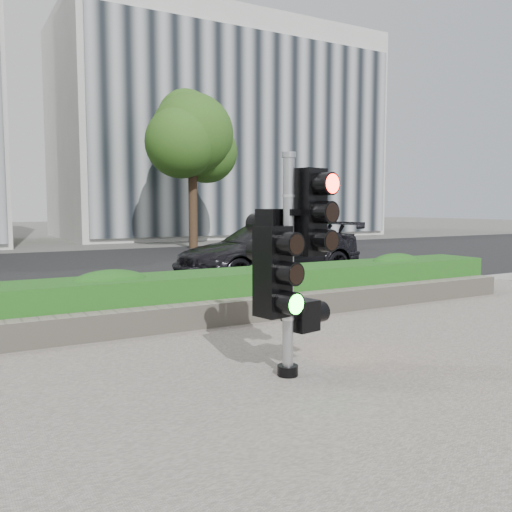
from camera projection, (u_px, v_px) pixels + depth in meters
name	position (u px, v px, depth m)	size (l,w,h in m)	color
ground	(278.00, 361.00, 6.06)	(120.00, 120.00, 0.00)	#51514C
sidewalk	(461.00, 446.00, 3.89)	(16.00, 11.00, 0.03)	#9E9389
road	(85.00, 270.00, 14.74)	(60.00, 13.00, 0.02)	black
curb	(176.00, 309.00, 8.79)	(60.00, 0.25, 0.12)	gray
stone_wall	(208.00, 314.00, 7.69)	(12.00, 0.32, 0.34)	gray
hedge	(190.00, 296.00, 8.24)	(12.00, 1.00, 0.68)	#358E2B
building_right	(215.00, 135.00, 32.58)	(18.00, 10.00, 12.00)	#B7B7B2
tree_right	(191.00, 138.00, 21.82)	(4.10, 3.58, 6.53)	black
traffic_signal	(288.00, 254.00, 5.39)	(0.80, 0.65, 2.23)	black
car_dark	(269.00, 251.00, 12.53)	(1.93, 4.74, 1.37)	black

